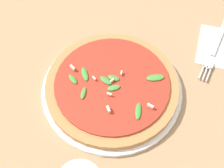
# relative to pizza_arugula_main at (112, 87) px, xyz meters

# --- Properties ---
(ground_plane) EXTENTS (6.00, 6.00, 0.00)m
(ground_plane) POSITION_rel_pizza_arugula_main_xyz_m (-0.02, -0.04, -0.02)
(ground_plane) COLOR #9E7A56
(pizza_arugula_main) EXTENTS (0.33, 0.33, 0.05)m
(pizza_arugula_main) POSITION_rel_pizza_arugula_main_xyz_m (0.00, 0.00, 0.00)
(pizza_arugula_main) COLOR white
(pizza_arugula_main) RESTS_ON ground_plane
(napkin) EXTENTS (0.16, 0.12, 0.01)m
(napkin) POSITION_rel_pizza_arugula_main_xyz_m (-0.26, 0.16, -0.01)
(napkin) COLOR silver
(napkin) RESTS_ON ground_plane
(fork) EXTENTS (0.22, 0.04, 0.00)m
(fork) POSITION_rel_pizza_arugula_main_xyz_m (-0.25, 0.16, -0.01)
(fork) COLOR silver
(fork) RESTS_ON ground_plane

